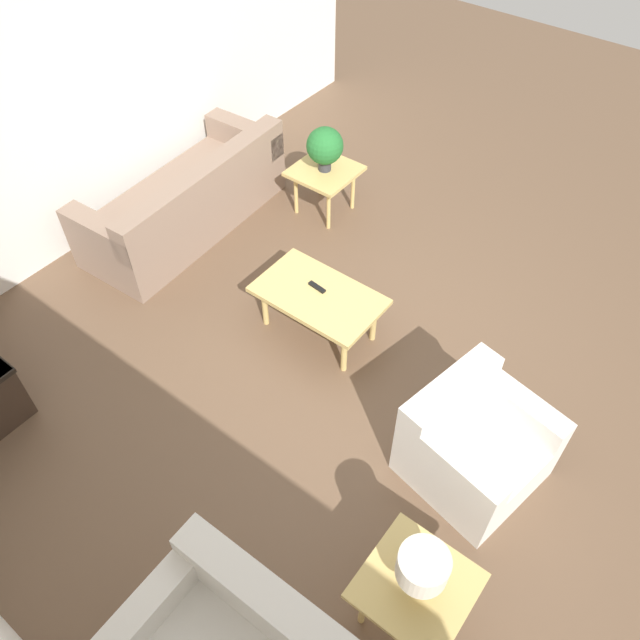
{
  "coord_description": "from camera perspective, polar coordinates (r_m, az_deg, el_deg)",
  "views": [
    {
      "loc": [
        -1.66,
        2.78,
        3.99
      ],
      "look_at": [
        0.24,
        0.31,
        0.55
      ],
      "focal_mm": 35.0,
      "sensor_mm": 36.0,
      "label": 1
    }
  ],
  "objects": [
    {
      "name": "table_lamp",
      "position": [
        3.53,
        9.34,
        -21.51
      ],
      "size": [
        0.28,
        0.28,
        0.35
      ],
      "color": "#997F4C",
      "rests_on": "side_table_lamp"
    },
    {
      "name": "remote_control",
      "position": [
        5.02,
        -0.27,
        3.03
      ],
      "size": [
        0.16,
        0.06,
        0.02
      ],
      "color": "black",
      "rests_on": "coffee_table"
    },
    {
      "name": "side_table_lamp",
      "position": [
        3.8,
        8.75,
        -23.11
      ],
      "size": [
        0.6,
        0.6,
        0.49
      ],
      "color": "tan",
      "rests_on": "ground_plane"
    },
    {
      "name": "coffee_table",
      "position": [
        5.02,
        -0.13,
        2.0
      ],
      "size": [
        1.02,
        0.61,
        0.44
      ],
      "color": "tan",
      "rests_on": "ground_plane"
    },
    {
      "name": "potted_plant",
      "position": [
        6.09,
        0.45,
        15.58
      ],
      "size": [
        0.35,
        0.35,
        0.44
      ],
      "color": "#333338",
      "rests_on": "side_table_plant"
    },
    {
      "name": "sofa",
      "position": [
        6.26,
        -11.99,
        10.53
      ],
      "size": [
        0.98,
        2.16,
        0.78
      ],
      "rotation": [
        0.0,
        0.0,
        1.63
      ],
      "color": "gray",
      "rests_on": "ground_plane"
    },
    {
      "name": "armchair",
      "position": [
        4.42,
        13.78,
        -10.94
      ],
      "size": [
        0.94,
        0.96,
        0.74
      ],
      "rotation": [
        0.0,
        0.0,
        -1.76
      ],
      "color": "silver",
      "rests_on": "ground_plane"
    },
    {
      "name": "side_table_plant",
      "position": [
        6.26,
        0.43,
        13.12
      ],
      "size": [
        0.6,
        0.6,
        0.49
      ],
      "color": "tan",
      "rests_on": "ground_plane"
    },
    {
      "name": "wall_right",
      "position": [
        6.08,
        -20.91,
        19.11
      ],
      "size": [
        0.12,
        7.2,
        2.7
      ],
      "color": "white",
      "rests_on": "ground_plane"
    },
    {
      "name": "ground_plane",
      "position": [
        5.13,
        4.22,
        -3.33
      ],
      "size": [
        14.0,
        14.0,
        0.0
      ],
      "primitive_type": "plane",
      "color": "brown"
    }
  ]
}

